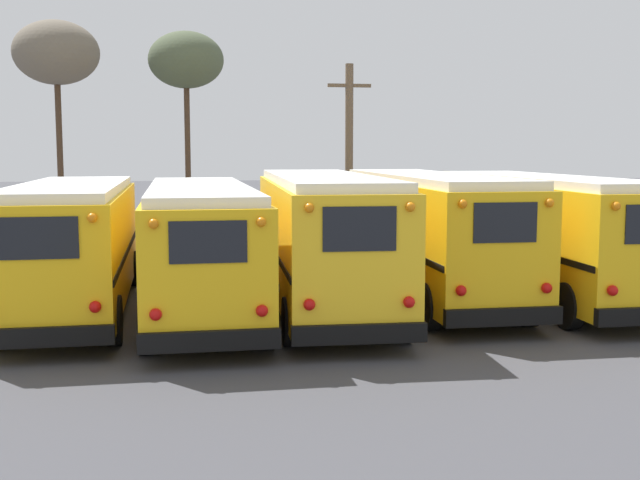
% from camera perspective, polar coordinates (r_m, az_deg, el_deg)
% --- Properties ---
extents(ground_plane, '(160.00, 160.00, 0.00)m').
position_cam_1_polar(ground_plane, '(20.17, -0.00, -4.59)').
color(ground_plane, '#424247').
extents(school_bus_0, '(2.78, 9.83, 3.08)m').
position_cam_1_polar(school_bus_0, '(19.81, -17.15, -0.17)').
color(school_bus_0, yellow).
rests_on(school_bus_0, ground).
extents(school_bus_1, '(2.76, 10.73, 3.03)m').
position_cam_1_polar(school_bus_1, '(19.29, -8.54, -0.18)').
color(school_bus_1, yellow).
rests_on(school_bus_1, ground).
extents(school_bus_2, '(2.81, 10.42, 3.25)m').
position_cam_1_polar(school_bus_2, '(19.52, 0.17, 0.29)').
color(school_bus_2, yellow).
rests_on(school_bus_2, ground).
extents(school_bus_3, '(2.58, 10.43, 3.23)m').
position_cam_1_polar(school_bus_3, '(21.12, 7.71, 0.68)').
color(school_bus_3, yellow).
rests_on(school_bus_3, ground).
extents(school_bus_4, '(2.66, 10.29, 3.18)m').
position_cam_1_polar(school_bus_4, '(21.75, 15.55, 0.60)').
color(school_bus_4, yellow).
rests_on(school_bus_4, ground).
extents(utility_pole, '(1.80, 0.33, 7.35)m').
position_cam_1_polar(utility_pole, '(33.39, 2.08, 6.34)').
color(utility_pole, brown).
rests_on(utility_pole, ground).
extents(bare_tree_0, '(3.51, 3.51, 9.15)m').
position_cam_1_polar(bare_tree_0, '(35.64, -18.25, 12.46)').
color(bare_tree_0, '#473323').
rests_on(bare_tree_0, ground).
extents(bare_tree_1, '(3.19, 3.19, 8.83)m').
position_cam_1_polar(bare_tree_1, '(35.30, -9.50, 12.41)').
color(bare_tree_1, '#473323').
rests_on(bare_tree_1, ground).
extents(fence_line, '(19.91, 0.06, 1.42)m').
position_cam_1_polar(fence_line, '(27.07, -2.38, 0.36)').
color(fence_line, '#939399').
rests_on(fence_line, ground).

